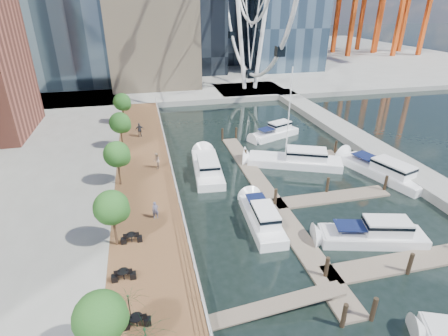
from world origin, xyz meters
TOP-DOWN VIEW (x-y plane):
  - ground at (0.00, 0.00)m, footprint 520.00×520.00m
  - boardwalk at (-9.00, 15.00)m, footprint 6.00×60.00m
  - seawall at (-6.00, 15.00)m, footprint 0.25×60.00m
  - land_far at (0.00, 102.00)m, footprint 200.00×114.00m
  - breakwater at (20.00, 20.00)m, footprint 4.00×60.00m
  - pier at (14.00, 52.00)m, footprint 14.00×12.00m
  - railing at (-6.10, 15.00)m, footprint 0.10×60.00m
  - floating_docks at (7.97, 9.98)m, footprint 16.00×34.00m
  - street_trees at (-11.40, 14.00)m, footprint 2.60×42.60m
  - cafe_tables at (-10.40, -2.00)m, footprint 2.50×13.70m
  - yacht_foreground at (8.66, 0.90)m, footprint 9.48×4.75m
  - pedestrian_near at (-8.28, 6.94)m, footprint 0.61×0.43m
  - pedestrian_mid at (-7.58, 16.93)m, footprint 0.75×0.93m
  - pedestrian_far at (-9.19, 27.62)m, footprint 1.16×0.53m
  - moored_yachts at (8.01, 14.21)m, footprint 23.80×39.79m

SIDE VIEW (x-z plane):
  - ground at x=0.00m, z-range 0.00..0.00m
  - yacht_foreground at x=8.66m, z-range -1.07..1.07m
  - moored_yachts at x=8.01m, z-range -5.75..5.75m
  - floating_docks at x=7.97m, z-range -0.81..1.79m
  - boardwalk at x=-9.00m, z-range 0.00..1.00m
  - seawall at x=-6.00m, z-range 0.00..1.00m
  - land_far at x=0.00m, z-range 0.00..1.00m
  - breakwater at x=20.00m, z-range 0.00..1.00m
  - pier at x=14.00m, z-range 0.00..1.00m
  - cafe_tables at x=-10.40m, z-range 1.00..1.74m
  - railing at x=-6.10m, z-range 1.00..2.05m
  - pedestrian_near at x=-8.28m, z-range 1.00..2.57m
  - pedestrian_mid at x=-7.58m, z-range 1.00..2.80m
  - pedestrian_far at x=-9.19m, z-range 1.00..2.94m
  - street_trees at x=-11.40m, z-range 1.99..6.59m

